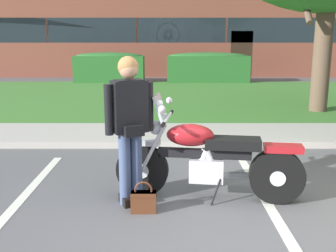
{
  "coord_description": "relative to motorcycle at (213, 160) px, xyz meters",
  "views": [
    {
      "loc": [
        -0.59,
        -3.77,
        1.93
      ],
      "look_at": [
        -0.56,
        0.98,
        0.85
      ],
      "focal_mm": 42.94,
      "sensor_mm": 36.0,
      "label": 1
    }
  ],
  "objects": [
    {
      "name": "brick_building",
      "position": [
        -1.97,
        18.76,
        1.55
      ],
      "size": [
        24.11,
        9.49,
        4.07
      ],
      "color": "brown",
      "rests_on": "ground"
    },
    {
      "name": "stall_stripe_1",
      "position": [
        0.61,
        -0.57,
        -0.49
      ],
      "size": [
        0.13,
        4.4,
        0.01
      ],
      "primitive_type": "cube",
      "rotation": [
        0.0,
        0.0,
        -0.0
      ],
      "color": "silver",
      "rests_on": "ground"
    },
    {
      "name": "concrete_walk",
      "position": [
        0.03,
        3.12,
        -0.45
      ],
      "size": [
        60.0,
        1.5,
        0.08
      ],
      "primitive_type": "cube",
      "color": "#ADA89E",
      "rests_on": "ground"
    },
    {
      "name": "hedge_center_left",
      "position": [
        1.06,
        11.87,
        0.16
      ],
      "size": [
        3.3,
        0.9,
        1.24
      ],
      "color": "#286028",
      "rests_on": "ground"
    },
    {
      "name": "motorcycle",
      "position": [
        0.0,
        0.0,
        0.0
      ],
      "size": [
        2.24,
        0.82,
        1.26
      ],
      "color": "black",
      "rests_on": "ground"
    },
    {
      "name": "hedge_left",
      "position": [
        -2.94,
        11.87,
        0.16
      ],
      "size": [
        2.8,
        0.9,
        1.24
      ],
      "color": "#286028",
      "rests_on": "ground"
    },
    {
      "name": "curb_strip",
      "position": [
        0.03,
        2.27,
        -0.43
      ],
      "size": [
        60.0,
        0.2,
        0.12
      ],
      "primitive_type": "cube",
      "color": "#ADA89E",
      "rests_on": "ground"
    },
    {
      "name": "ground_plane",
      "position": [
        0.03,
        -0.77,
        -0.49
      ],
      "size": [
        140.0,
        140.0,
        0.0
      ],
      "primitive_type": "plane",
      "color": "#565659"
    },
    {
      "name": "handbag",
      "position": [
        -0.83,
        -0.39,
        -0.34
      ],
      "size": [
        0.28,
        0.13,
        0.36
      ],
      "color": "#562D19",
      "rests_on": "ground"
    },
    {
      "name": "rider_person",
      "position": [
        -0.99,
        -0.13,
        0.5
      ],
      "size": [
        0.53,
        0.39,
        1.7
      ],
      "color": "black",
      "rests_on": "ground"
    },
    {
      "name": "grass_lawn",
      "position": [
        0.03,
        7.86,
        -0.46
      ],
      "size": [
        60.0,
        7.98,
        0.06
      ],
      "primitive_type": "cube",
      "color": "#3D752D",
      "rests_on": "ground"
    },
    {
      "name": "stall_stripe_0",
      "position": [
        -2.32,
        -0.57,
        -0.49
      ],
      "size": [
        0.13,
        4.4,
        0.01
      ],
      "primitive_type": "cube",
      "rotation": [
        0.0,
        0.0,
        -0.0
      ],
      "color": "silver",
      "rests_on": "ground"
    }
  ]
}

